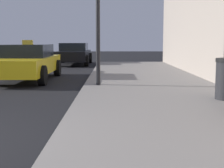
% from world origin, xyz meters
% --- Properties ---
extents(sidewalk, '(4.00, 32.00, 0.15)m').
position_xyz_m(sidewalk, '(4.00, 0.00, 0.07)').
color(sidewalk, gray).
rests_on(sidewalk, ground_plane).
extents(car_yellow, '(1.92, 4.51, 1.43)m').
position_xyz_m(car_yellow, '(-0.24, 7.96, 0.65)').
color(car_yellow, yellow).
rests_on(car_yellow, ground_plane).
extents(car_black, '(1.94, 4.43, 1.27)m').
position_xyz_m(car_black, '(0.55, 15.74, 0.65)').
color(car_black, black).
rests_on(car_black, ground_plane).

